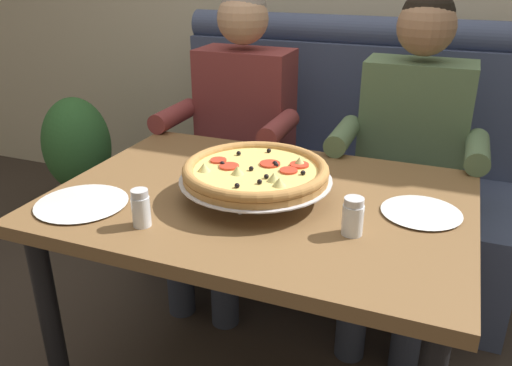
{
  "coord_description": "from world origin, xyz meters",
  "views": [
    {
      "loc": [
        0.49,
        -1.29,
        1.37
      ],
      "look_at": [
        -0.02,
        0.01,
        0.76
      ],
      "focal_mm": 36.45,
      "sensor_mm": 36.0,
      "label": 1
    }
  ],
  "objects_px": {
    "shaker_oregano": "(141,211)",
    "plate_near_left": "(421,210)",
    "booth_bench": "(329,184)",
    "diner_right": "(409,149)",
    "potted_plant": "(78,154)",
    "diner_left": "(236,128)",
    "plate_near_right": "(81,201)",
    "dining_table": "(261,223)",
    "pizza": "(256,172)",
    "shaker_parmesan": "(353,219)"
  },
  "relations": [
    {
      "from": "booth_bench",
      "to": "diner_right",
      "type": "height_order",
      "value": "diner_right"
    },
    {
      "from": "plate_near_right",
      "to": "potted_plant",
      "type": "height_order",
      "value": "plate_near_right"
    },
    {
      "from": "booth_bench",
      "to": "diner_left",
      "type": "bearing_deg",
      "value": -143.17
    },
    {
      "from": "dining_table",
      "to": "shaker_parmesan",
      "type": "distance_m",
      "value": 0.35
    },
    {
      "from": "diner_right",
      "to": "shaker_oregano",
      "type": "bearing_deg",
      "value": -122.2
    },
    {
      "from": "booth_bench",
      "to": "shaker_parmesan",
      "type": "xyz_separation_m",
      "value": [
        0.3,
        -1.03,
        0.37
      ]
    },
    {
      "from": "plate_near_right",
      "to": "booth_bench",
      "type": "bearing_deg",
      "value": 68.52
    },
    {
      "from": "diner_right",
      "to": "potted_plant",
      "type": "distance_m",
      "value": 1.77
    },
    {
      "from": "pizza",
      "to": "shaker_oregano",
      "type": "xyz_separation_m",
      "value": [
        -0.21,
        -0.27,
        -0.04
      ]
    },
    {
      "from": "plate_near_right",
      "to": "shaker_oregano",
      "type": "bearing_deg",
      "value": -10.5
    },
    {
      "from": "shaker_oregano",
      "to": "potted_plant",
      "type": "bearing_deg",
      "value": 136.33
    },
    {
      "from": "diner_right",
      "to": "pizza",
      "type": "xyz_separation_m",
      "value": [
        -0.37,
        -0.65,
        0.1
      ]
    },
    {
      "from": "shaker_oregano",
      "to": "plate_near_left",
      "type": "bearing_deg",
      "value": 26.54
    },
    {
      "from": "shaker_oregano",
      "to": "plate_near_left",
      "type": "height_order",
      "value": "shaker_oregano"
    },
    {
      "from": "booth_bench",
      "to": "diner_left",
      "type": "xyz_separation_m",
      "value": [
        -0.36,
        -0.27,
        0.31
      ]
    },
    {
      "from": "potted_plant",
      "to": "dining_table",
      "type": "bearing_deg",
      "value": -30.69
    },
    {
      "from": "diner_left",
      "to": "pizza",
      "type": "height_order",
      "value": "diner_left"
    },
    {
      "from": "pizza",
      "to": "plate_near_left",
      "type": "relative_size",
      "value": 2.03
    },
    {
      "from": "diner_right",
      "to": "plate_near_right",
      "type": "xyz_separation_m",
      "value": [
        -0.8,
        -0.87,
        0.03
      ]
    },
    {
      "from": "diner_left",
      "to": "plate_near_right",
      "type": "relative_size",
      "value": 4.92
    },
    {
      "from": "dining_table",
      "to": "shaker_oregano",
      "type": "xyz_separation_m",
      "value": [
        -0.22,
        -0.29,
        0.13
      ]
    },
    {
      "from": "diner_left",
      "to": "shaker_parmesan",
      "type": "height_order",
      "value": "diner_left"
    },
    {
      "from": "booth_bench",
      "to": "potted_plant",
      "type": "height_order",
      "value": "booth_bench"
    },
    {
      "from": "diner_right",
      "to": "dining_table",
      "type": "bearing_deg",
      "value": -119.43
    },
    {
      "from": "plate_near_left",
      "to": "plate_near_right",
      "type": "bearing_deg",
      "value": -161.93
    },
    {
      "from": "plate_near_right",
      "to": "shaker_parmesan",
      "type": "bearing_deg",
      "value": 8.67
    },
    {
      "from": "diner_right",
      "to": "shaker_parmesan",
      "type": "height_order",
      "value": "diner_right"
    },
    {
      "from": "pizza",
      "to": "shaker_parmesan",
      "type": "relative_size",
      "value": 4.42
    },
    {
      "from": "diner_right",
      "to": "plate_near_left",
      "type": "distance_m",
      "value": 0.59
    },
    {
      "from": "booth_bench",
      "to": "shaker_oregano",
      "type": "bearing_deg",
      "value": -100.61
    },
    {
      "from": "pizza",
      "to": "shaker_oregano",
      "type": "relative_size",
      "value": 4.35
    },
    {
      "from": "dining_table",
      "to": "plate_near_left",
      "type": "distance_m",
      "value": 0.46
    },
    {
      "from": "diner_left",
      "to": "shaker_oregano",
      "type": "xyz_separation_m",
      "value": [
        0.13,
        -0.92,
        0.06
      ]
    },
    {
      "from": "booth_bench",
      "to": "pizza",
      "type": "distance_m",
      "value": 1.0
    },
    {
      "from": "plate_near_right",
      "to": "diner_right",
      "type": "bearing_deg",
      "value": 47.39
    },
    {
      "from": "shaker_oregano",
      "to": "potted_plant",
      "type": "height_order",
      "value": "shaker_oregano"
    },
    {
      "from": "diner_right",
      "to": "shaker_parmesan",
      "type": "distance_m",
      "value": 0.77
    },
    {
      "from": "plate_near_left",
      "to": "pizza",
      "type": "bearing_deg",
      "value": -171.87
    },
    {
      "from": "dining_table",
      "to": "diner_left",
      "type": "relative_size",
      "value": 0.94
    },
    {
      "from": "shaker_parmesan",
      "to": "booth_bench",
      "type": "bearing_deg",
      "value": 106.07
    },
    {
      "from": "dining_table",
      "to": "plate_near_right",
      "type": "relative_size",
      "value": 4.63
    },
    {
      "from": "potted_plant",
      "to": "diner_left",
      "type": "bearing_deg",
      "value": -10.43
    },
    {
      "from": "diner_left",
      "to": "plate_near_right",
      "type": "bearing_deg",
      "value": -96.09
    },
    {
      "from": "potted_plant",
      "to": "diner_right",
      "type": "bearing_deg",
      "value": -6.2
    },
    {
      "from": "diner_left",
      "to": "plate_near_left",
      "type": "distance_m",
      "value": 0.99
    },
    {
      "from": "diner_right",
      "to": "shaker_parmesan",
      "type": "bearing_deg",
      "value": -94.48
    },
    {
      "from": "shaker_oregano",
      "to": "shaker_parmesan",
      "type": "xyz_separation_m",
      "value": [
        0.52,
        0.16,
        -0.0
      ]
    },
    {
      "from": "diner_left",
      "to": "plate_near_left",
      "type": "height_order",
      "value": "diner_left"
    },
    {
      "from": "pizza",
      "to": "plate_near_left",
      "type": "height_order",
      "value": "pizza"
    },
    {
      "from": "dining_table",
      "to": "pizza",
      "type": "distance_m",
      "value": 0.17
    }
  ]
}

